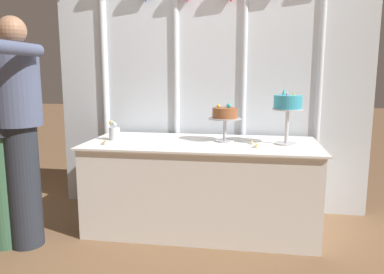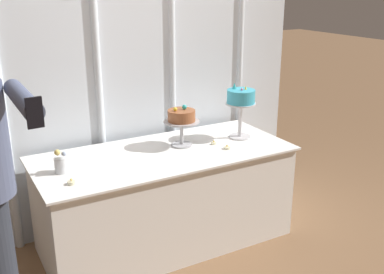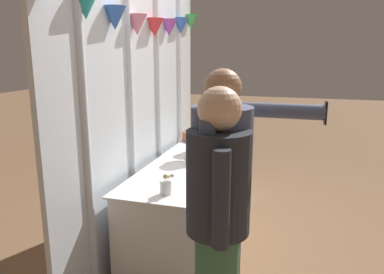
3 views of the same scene
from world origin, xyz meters
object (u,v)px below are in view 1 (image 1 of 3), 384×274
(tealight_far_left, at_px, (105,143))
(tealight_near_right, at_px, (256,146))
(cake_display_nearleft, at_px, (225,116))
(tealight_near_left, at_px, (252,143))
(cake_display_nearright, at_px, (288,106))
(cake_table, at_px, (202,185))
(flower_vase, at_px, (114,132))
(guest_man_pink_jacket, at_px, (18,124))

(tealight_far_left, height_order, tealight_near_right, tealight_far_left)
(cake_display_nearleft, bearing_deg, tealight_near_left, -23.36)
(tealight_far_left, bearing_deg, cake_display_nearright, 9.19)
(cake_table, height_order, cake_display_nearleft, cake_display_nearleft)
(cake_display_nearright, distance_m, flower_vase, 1.44)
(cake_table, relative_size, guest_man_pink_jacket, 1.12)
(cake_display_nearleft, distance_m, tealight_near_right, 0.40)
(cake_display_nearleft, height_order, cake_display_nearright, cake_display_nearright)
(cake_display_nearright, bearing_deg, guest_man_pink_jacket, -164.12)
(guest_man_pink_jacket, bearing_deg, flower_vase, 45.85)
(tealight_near_right, bearing_deg, tealight_near_left, 103.72)
(cake_display_nearright, relative_size, guest_man_pink_jacket, 0.26)
(cake_display_nearright, distance_m, tealight_near_right, 0.42)
(cake_table, bearing_deg, flower_vase, -179.44)
(cake_display_nearleft, relative_size, cake_display_nearright, 0.72)
(cake_display_nearleft, height_order, tealight_far_left, cake_display_nearleft)
(guest_man_pink_jacket, bearing_deg, cake_table, 23.19)
(flower_vase, bearing_deg, cake_display_nearright, 0.68)
(cake_table, height_order, tealight_far_left, tealight_far_left)
(flower_vase, bearing_deg, tealight_far_left, -89.10)
(flower_vase, distance_m, guest_man_pink_jacket, 0.76)
(cake_display_nearleft, height_order, tealight_near_right, cake_display_nearleft)
(cake_display_nearleft, relative_size, tealight_near_right, 6.42)
(tealight_far_left, xyz_separation_m, guest_man_pink_jacket, (-0.52, -0.32, 0.18))
(tealight_near_left, bearing_deg, flower_vase, 178.89)
(flower_vase, relative_size, tealight_near_left, 3.99)
(cake_table, distance_m, cake_display_nearright, 0.95)
(cake_display_nearleft, distance_m, guest_man_pink_jacket, 1.57)
(cake_display_nearleft, height_order, guest_man_pink_jacket, guest_man_pink_jacket)
(tealight_far_left, xyz_separation_m, tealight_near_left, (1.15, 0.19, -0.00))
(cake_display_nearleft, bearing_deg, tealight_far_left, -162.71)
(tealight_near_left, relative_size, tealight_near_right, 0.84)
(flower_vase, height_order, tealight_near_left, flower_vase)
(tealight_near_left, bearing_deg, guest_man_pink_jacket, -162.95)
(cake_table, height_order, tealight_near_right, tealight_near_right)
(tealight_far_left, relative_size, guest_man_pink_jacket, 0.03)
(flower_vase, bearing_deg, cake_display_nearleft, 4.62)
(cake_display_nearright, bearing_deg, tealight_near_right, -143.50)
(cake_display_nearleft, bearing_deg, flower_vase, -175.38)
(tealight_near_right, bearing_deg, guest_man_pink_jacket, -167.50)
(cake_display_nearright, xyz_separation_m, guest_man_pink_jacket, (-1.94, -0.55, -0.11))
(cake_table, xyz_separation_m, flower_vase, (-0.74, -0.01, 0.43))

